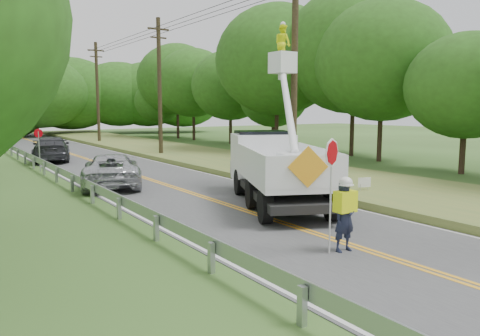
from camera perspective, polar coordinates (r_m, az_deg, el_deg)
ground at (r=12.30m, az=15.97°, el=-10.00°), size 140.00×140.00×0.00m
road at (r=23.61m, az=-10.85°, el=-1.49°), size 7.20×96.00×0.03m
guardrail at (r=23.18m, az=-20.95°, el=-0.66°), size 0.18×48.00×0.77m
utility_poles at (r=28.31m, az=-4.04°, el=10.77°), size 1.60×43.30×10.00m
tall_grass_verge at (r=27.12m, az=3.09°, el=0.08°), size 7.00×96.00×0.30m
treeline_right at (r=39.68m, az=5.25°, el=11.82°), size 13.06×52.84×12.43m
treeline_horizon at (r=64.46m, az=-26.15°, el=8.37°), size 54.90×13.72×12.26m
flagger at (r=11.92m, az=12.77°, el=-5.25°), size 1.11×0.44×2.88m
bucket_truck at (r=18.50m, az=4.00°, el=1.29°), size 5.77×7.86×7.27m
suv_silver at (r=22.17m, az=-15.56°, el=-0.22°), size 4.06×5.90×1.50m
suv_darkgrey at (r=34.02m, az=-22.25°, el=2.22°), size 3.53×6.09×1.66m
stop_sign_permanent at (r=28.69m, az=-23.56°, el=2.81°), size 0.52×0.13×2.45m
yard_sign at (r=19.42m, az=15.09°, el=-1.81°), size 0.54×0.21×0.81m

